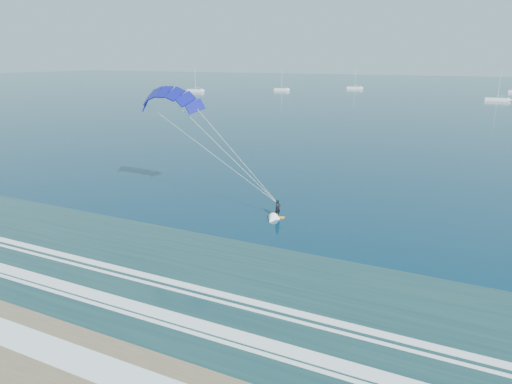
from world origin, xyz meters
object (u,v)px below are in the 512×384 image
object	(u,v)px
sailboat_0	(196,90)
sailboat_3	(497,99)
kitesurfer_rig	(215,143)
sailboat_1	(282,89)
sailboat_2	(355,88)

from	to	relation	value
sailboat_0	sailboat_3	distance (m)	133.86
sailboat_3	kitesurfer_rig	bearing A→B (deg)	-100.80
sailboat_0	sailboat_1	xyz separation A→B (m)	(35.50, 25.62, -0.01)
sailboat_0	sailboat_2	xyz separation A→B (m)	(65.92, 54.81, -0.01)
sailboat_3	sailboat_2	bearing A→B (deg)	145.98
sailboat_2	sailboat_0	bearing A→B (deg)	-140.26
sailboat_2	sailboat_1	bearing A→B (deg)	-136.18
sailboat_0	sailboat_3	xyz separation A→B (m)	(133.55, 9.15, 0.00)
sailboat_2	sailboat_3	xyz separation A→B (m)	(67.63, -45.66, 0.01)
sailboat_2	sailboat_3	distance (m)	81.60
kitesurfer_rig	sailboat_3	bearing A→B (deg)	79.20
sailboat_1	sailboat_2	distance (m)	42.16
sailboat_0	sailboat_2	bearing A→B (deg)	39.74
sailboat_1	sailboat_3	size ratio (longest dim) A/B	0.88
sailboat_2	kitesurfer_rig	bearing A→B (deg)	-80.06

